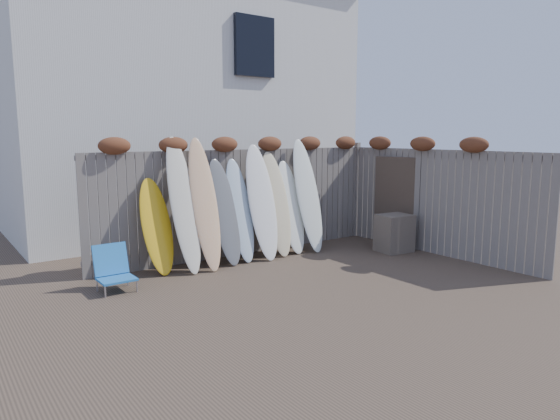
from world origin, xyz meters
TOP-DOWN VIEW (x-y plane):
  - ground at (0.00, 0.00)m, footprint 80.00×80.00m
  - back_fence at (0.06, 2.39)m, footprint 6.05×0.28m
  - right_fence at (2.99, 0.25)m, footprint 0.28×4.40m
  - house at (0.50, 6.50)m, footprint 8.50×5.50m
  - beach_chair at (-2.74, 1.61)m, footprint 0.51×0.54m
  - wooden_crate at (2.49, 0.82)m, footprint 0.69×0.60m
  - lattice_panel at (2.96, 1.09)m, footprint 0.25×1.21m
  - surfboard_0 at (-1.87, 2.06)m, footprint 0.57×0.62m
  - surfboard_1 at (-1.44, 1.96)m, footprint 0.48×0.80m
  - surfboard_2 at (-1.06, 1.92)m, footprint 0.50×0.81m
  - surfboard_3 at (-0.64, 1.98)m, footprint 0.58×0.71m
  - surfboard_4 at (-0.31, 2.01)m, footprint 0.47×0.67m
  - surfboard_5 at (0.12, 1.93)m, footprint 0.59×0.78m
  - surfboard_6 at (0.49, 2.00)m, footprint 0.58×0.73m
  - surfboard_7 at (0.83, 1.99)m, footprint 0.53×0.66m
  - surfboard_8 at (1.21, 1.93)m, footprint 0.54×0.80m

SIDE VIEW (x-z plane):
  - ground at x=0.00m, z-range 0.00..0.00m
  - beach_chair at x=-2.74m, z-range -0.02..0.65m
  - wooden_crate at x=2.49m, z-range 0.00..0.73m
  - surfboard_0 at x=-1.87m, z-range 0.00..1.58m
  - surfboard_7 at x=0.83m, z-range 0.00..1.78m
  - lattice_panel at x=2.96m, z-range 0.00..1.83m
  - surfboard_4 at x=-0.31m, z-range 0.00..1.85m
  - surfboard_3 at x=-0.64m, z-range 0.00..1.86m
  - surfboard_6 at x=0.49m, z-range 0.00..1.96m
  - surfboard_5 at x=0.12m, z-range 0.00..2.11m
  - surfboard_8 at x=1.21m, z-range 0.00..2.19m
  - surfboard_2 at x=-1.06m, z-range 0.00..2.24m
  - surfboard_1 at x=-1.44m, z-range 0.00..2.26m
  - right_fence at x=2.99m, z-range 0.02..2.26m
  - back_fence at x=0.06m, z-range 0.06..2.30m
  - house at x=0.50m, z-range 0.04..6.36m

